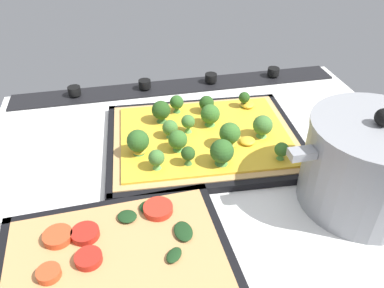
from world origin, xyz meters
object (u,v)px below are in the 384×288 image
at_px(broccoli_pizza, 203,135).
at_px(cooking_pot, 368,164).
at_px(baking_tray_front, 204,141).
at_px(baking_tray_back, 116,262).
at_px(veggie_pizza_back, 115,255).

xyz_separation_m(broccoli_pizza, cooking_pot, (-0.20, 0.19, 0.05)).
bearing_deg(baking_tray_front, baking_tray_back, 54.04).
relative_size(baking_tray_front, broccoli_pizza, 1.07).
distance_m(baking_tray_front, baking_tray_back, 0.30).
xyz_separation_m(veggie_pizza_back, cooking_pot, (-0.37, -0.04, 0.06)).
height_order(broccoli_pizza, veggie_pizza_back, broccoli_pizza).
distance_m(veggie_pizza_back, cooking_pot, 0.38).
bearing_deg(broccoli_pizza, baking_tray_front, -125.99).
distance_m(baking_tray_back, veggie_pizza_back, 0.01).
xyz_separation_m(broccoli_pizza, baking_tray_back, (0.17, 0.24, -0.02)).
height_order(broccoli_pizza, cooking_pot, cooking_pot).
relative_size(veggie_pizza_back, cooking_pot, 1.11).
xyz_separation_m(baking_tray_front, broccoli_pizza, (0.00, 0.00, 0.02)).
xyz_separation_m(broccoli_pizza, veggie_pizza_back, (0.17, 0.23, -0.01)).
height_order(veggie_pizza_back, cooking_pot, cooking_pot).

